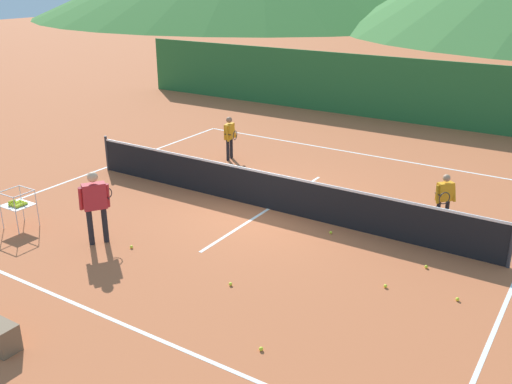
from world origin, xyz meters
name	(u,v)px	position (x,y,z in m)	size (l,w,h in m)	color
ground_plane	(269,209)	(0.00, 0.00, 0.00)	(120.00, 120.00, 0.00)	#BC6038
line_baseline_near	(101,315)	(0.00, -5.61, 0.00)	(11.74, 0.08, 0.01)	white
line_baseline_far	(357,153)	(0.00, 5.59, 0.00)	(11.74, 0.08, 0.01)	white
line_sideline_west	(103,168)	(-5.87, 0.00, 0.00)	(0.08, 11.20, 0.01)	white
line_service_center	(269,209)	(0.00, 0.00, 0.00)	(0.08, 5.63, 0.01)	white
tennis_net	(269,190)	(0.00, 0.00, 0.50)	(11.37, 0.08, 1.05)	#333338
instructor	(95,201)	(-2.15, -3.63, 0.99)	(0.55, 0.82, 1.65)	black
student_0	(230,134)	(-3.15, 2.81, 0.83)	(0.50, 0.61, 1.37)	black
student_1	(444,195)	(3.93, 1.32, 0.76)	(0.45, 0.69, 1.27)	black
ball_cart	(18,204)	(-4.31, -4.03, 0.58)	(0.58, 0.58, 0.90)	#B7B7BC
tennis_ball_0	(231,284)	(1.34, -3.59, 0.03)	(0.07, 0.07, 0.07)	yellow
tennis_ball_1	(261,349)	(2.88, -4.97, 0.03)	(0.07, 0.07, 0.07)	yellow
tennis_ball_2	(385,286)	(3.85, -2.08, 0.03)	(0.07, 0.07, 0.07)	yellow
tennis_ball_3	(331,233)	(1.95, -0.49, 0.03)	(0.07, 0.07, 0.07)	yellow
tennis_ball_4	(131,247)	(-1.36, -3.45, 0.03)	(0.07, 0.07, 0.07)	yellow
tennis_ball_5	(426,267)	(4.27, -0.92, 0.03)	(0.07, 0.07, 0.07)	yellow
tennis_ball_6	(457,299)	(5.11, -1.82, 0.03)	(0.07, 0.07, 0.07)	yellow
windscreen_fence	(409,91)	(0.00, 10.46, 1.25)	(25.83, 0.08, 2.50)	#286B33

